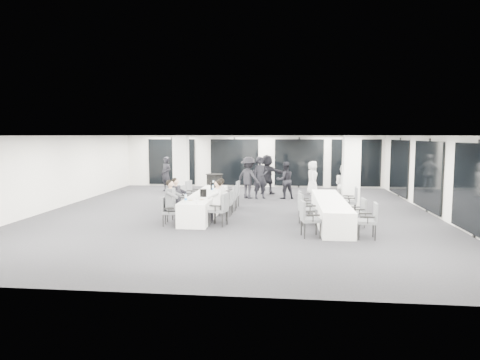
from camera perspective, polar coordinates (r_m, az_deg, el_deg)
The scene contains 43 objects.
room at distance 16.38m, azimuth 2.97°, elevation 0.99°, with size 14.04×16.04×2.84m.
column_left at distance 18.99m, azimuth -7.86°, elevation 1.67°, with size 0.60×0.60×2.80m, color silver.
column_right at distance 16.43m, azimuth 14.57°, elevation 0.86°, with size 0.60×0.60×2.80m, color silver.
banquet_table_main at distance 15.32m, azimuth -4.61°, elevation -3.19°, with size 0.90×5.00×0.75m, color silver.
banquet_table_side at distance 14.19m, azimuth 11.94°, elevation -4.04°, with size 0.90×5.00×0.75m, color silver.
cocktail_table at distance 19.08m, azimuth -3.43°, elevation -0.82°, with size 0.79×0.79×1.09m.
chair_main_left_near at distance 13.55m, azimuth -9.63°, elevation -3.89°, with size 0.49×0.54×0.89m.
chair_main_left_second at distance 14.20m, azimuth -8.90°, elevation -3.31°, with size 0.55×0.59×0.94m.
chair_main_left_mid at distance 15.15m, azimuth -7.97°, elevation -2.50°, with size 0.55×0.61×1.04m.
chair_main_left_fourth at distance 15.92m, azimuth -7.25°, elevation -2.24°, with size 0.58×0.61×0.96m.
chair_main_left_far at distance 16.99m, azimuth -6.40°, elevation -1.60°, with size 0.62×0.65×1.02m.
chair_main_right_near at distance 13.33m, azimuth -2.55°, elevation -3.67°, with size 0.61×0.64×1.02m.
chair_main_right_second at distance 13.88m, azimuth -2.25°, elevation -3.59°, with size 0.53×0.56×0.88m.
chair_main_right_mid at distance 14.99m, azimuth -1.63°, elevation -2.90°, with size 0.46×0.51×0.87m.
chair_main_right_fourth at distance 15.74m, azimuth -1.23°, elevation -2.29°, with size 0.53×0.58×0.96m.
chair_main_right_far at distance 16.72m, azimuth -0.77°, elevation -1.66°, with size 0.56×0.61×1.03m.
chair_side_left_near at distance 12.00m, azimuth 9.01°, elevation -4.82°, with size 0.59×0.63×1.02m.
chair_side_left_mid at distance 13.60m, azimuth 8.67°, elevation -3.61°, with size 0.60×0.63×0.99m.
chair_side_left_far at distance 15.04m, azimuth 8.44°, elevation -2.89°, with size 0.51×0.55×0.89m.
chair_side_right_near at distance 12.18m, azimuth 16.93°, elevation -4.90°, with size 0.54×0.59×1.00m.
chair_side_right_mid at distance 13.70m, azimuth 15.65°, elevation -3.95°, with size 0.50×0.54×0.88m.
chair_side_right_far at distance 15.38m, azimuth 14.64°, elevation -2.53°, with size 0.56×0.61×1.03m.
seated_guest_a at distance 13.47m, azimuth -8.99°, elevation -2.63°, with size 0.50×0.38×1.44m.
seated_guest_b at distance 14.11m, azimuth -8.29°, elevation -2.23°, with size 0.50×0.38×1.44m.
seated_guest_c at distance 13.33m, azimuth -3.27°, elevation -2.65°, with size 0.50×0.38×1.44m.
seated_guest_d at distance 13.84m, azimuth -2.92°, elevation -2.33°, with size 0.50×0.38×1.44m.
standing_guest_a at distance 18.98m, azimuth 2.74°, elevation 0.69°, with size 0.77×0.62×2.12m, color black.
standing_guest_b at distance 19.05m, azimuth 6.02°, elevation 0.30°, with size 0.90×0.55×1.87m, color black.
standing_guest_c at distance 19.06m, azimuth 1.15°, elevation 0.68°, with size 1.36×0.69×2.10m, color black.
standing_guest_d at distance 22.25m, azimuth 14.37°, elevation 1.31°, with size 1.26×0.70×2.14m, color #4E5155.
standing_guest_e at distance 20.62m, azimuth 9.65°, elevation 0.59°, with size 0.87×0.53×1.80m, color silver.
standing_guest_f at distance 20.51m, azimuth 3.64°, elevation 1.12°, with size 1.97×0.76×2.15m, color black.
standing_guest_g at distance 21.74m, azimuth -9.82°, elevation 1.08°, with size 0.72×0.58×1.97m, color black.
standing_guest_h at distance 17.78m, azimuth 13.65°, elevation -0.27°, with size 0.89×0.54×1.85m, color silver.
ice_bucket_near at distance 14.46m, azimuth -4.92°, elevation -1.72°, with size 0.23×0.23×0.26m, color black.
ice_bucket_far at distance 16.29m, azimuth -3.58°, elevation -0.83°, with size 0.23×0.23×0.26m, color black.
water_bottle_a at distance 13.31m, azimuth -7.24°, elevation -2.45°, with size 0.08×0.08×0.24m, color silver.
water_bottle_b at distance 15.70m, azimuth -3.61°, elevation -1.13°, with size 0.08×0.08×0.24m, color silver.
water_bottle_c at distance 17.36m, azimuth -3.56°, elevation -0.46°, with size 0.07×0.07×0.23m, color silver.
plate_a at distance 13.61m, azimuth -6.62°, elevation -2.72°, with size 0.21×0.21×0.03m.
plate_b at distance 13.71m, azimuth -5.16°, elevation -2.65°, with size 0.21×0.21×0.03m.
plate_c at distance 14.53m, azimuth -4.77°, elevation -2.15°, with size 0.19×0.19×0.03m.
wine_glass at distance 13.01m, azimuth -5.80°, elevation -2.59°, with size 0.07×0.07×0.17m.
Camera 1 is at (1.75, -15.18, 2.82)m, focal length 32.00 mm.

